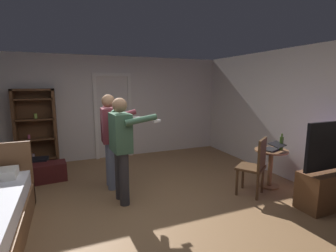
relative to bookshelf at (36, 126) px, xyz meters
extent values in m
plane|color=olive|center=(1.48, -2.76, -0.95)|extent=(6.91, 6.91, 0.00)
cube|color=silver|center=(1.48, 0.23, 0.32)|extent=(6.52, 0.12, 2.54)
cube|color=silver|center=(4.68, -2.76, 0.32)|extent=(0.12, 6.09, 2.54)
cube|color=white|center=(1.31, 0.15, 0.08)|extent=(0.08, 0.08, 2.05)
cube|color=white|center=(2.16, 0.15, 0.08)|extent=(0.08, 0.08, 2.05)
cube|color=white|center=(1.73, 0.15, 1.14)|extent=(0.93, 0.08, 0.08)
cube|color=brown|center=(-0.39, -0.03, -0.07)|extent=(0.06, 0.32, 1.77)
cube|color=brown|center=(0.39, -0.03, -0.07)|extent=(0.06, 0.32, 1.77)
cube|color=brown|center=(0.00, -0.03, 0.80)|extent=(0.84, 0.32, 0.04)
cube|color=brown|center=(0.00, 0.12, -0.07)|extent=(0.84, 0.02, 1.77)
cube|color=brown|center=(0.00, -0.03, -0.73)|extent=(0.78, 0.32, 0.03)
cylinder|color=#C5AAB6|center=(-0.10, -0.03, -0.67)|extent=(0.06, 0.06, 0.09)
cube|color=brown|center=(0.00, -0.03, -0.29)|extent=(0.78, 0.32, 0.03)
cylinder|color=#C95883|center=(-0.15, -0.03, -0.23)|extent=(0.05, 0.05, 0.09)
cube|color=brown|center=(0.00, -0.03, 0.15)|extent=(0.78, 0.32, 0.03)
cylinder|color=#9BC44E|center=(0.01, -0.03, 0.22)|extent=(0.06, 0.06, 0.11)
cube|color=brown|center=(0.00, -0.03, 0.60)|extent=(0.78, 0.32, 0.03)
cube|color=brown|center=(4.32, -3.75, -0.66)|extent=(1.07, 0.40, 0.57)
cube|color=#553798|center=(4.32, -3.74, 0.03)|extent=(1.18, 0.01, 0.66)
cylinder|color=brown|center=(4.02, -2.83, -0.61)|extent=(0.08, 0.08, 0.67)
cylinder|color=brown|center=(4.02, -2.83, -0.93)|extent=(0.35, 0.35, 0.03)
cylinder|color=brown|center=(4.02, -2.83, -0.26)|extent=(0.58, 0.58, 0.03)
cube|color=black|center=(3.99, -2.83, -0.24)|extent=(0.37, 0.31, 0.02)
cube|color=black|center=(4.02, -2.95, -0.12)|extent=(0.37, 0.29, 0.06)
cube|color=#31415C|center=(4.02, -2.94, -0.12)|extent=(0.33, 0.25, 0.05)
cylinder|color=#345417|center=(4.16, -2.91, -0.13)|extent=(0.06, 0.06, 0.24)
cylinder|color=#345417|center=(4.16, -2.91, 0.02)|extent=(0.03, 0.03, 0.06)
cylinder|color=#4C331E|center=(3.52, -2.70, -0.72)|extent=(0.04, 0.04, 0.45)
cylinder|color=#4C331E|center=(3.24, -2.89, -0.72)|extent=(0.04, 0.04, 0.45)
cylinder|color=#4C331E|center=(3.71, -2.98, -0.72)|extent=(0.04, 0.04, 0.45)
cylinder|color=#4C331E|center=(3.43, -3.17, -0.72)|extent=(0.04, 0.04, 0.45)
cube|color=#4C331E|center=(3.47, -2.94, -0.48)|extent=(0.58, 0.58, 0.04)
cube|color=#4C331E|center=(3.57, -3.08, -0.21)|extent=(0.37, 0.27, 0.50)
cylinder|color=#333338|center=(1.39, -2.26, -0.53)|extent=(0.15, 0.15, 0.84)
cylinder|color=#333338|center=(1.41, -2.51, -0.53)|extent=(0.15, 0.15, 0.84)
cube|color=#3F664C|center=(1.40, -2.38, 0.18)|extent=(0.29, 0.46, 0.59)
sphere|color=#936B4C|center=(1.40, -2.38, 0.60)|extent=(0.23, 0.23, 0.23)
cylinder|color=#3F664C|center=(1.47, -2.13, 0.29)|extent=(0.33, 0.11, 0.48)
cylinder|color=#3F664C|center=(1.66, -2.61, 0.40)|extent=(0.50, 0.13, 0.15)
cube|color=white|center=(1.91, -2.62, 0.36)|extent=(0.12, 0.04, 0.04)
cylinder|color=slate|center=(1.33, -1.63, -0.52)|extent=(0.15, 0.15, 0.85)
cylinder|color=slate|center=(1.33, -1.85, -0.52)|extent=(0.15, 0.15, 0.85)
cube|color=brown|center=(1.33, -1.74, 0.20)|extent=(0.27, 0.39, 0.60)
sphere|color=#936B4C|center=(1.33, -1.74, 0.63)|extent=(0.23, 0.23, 0.23)
cylinder|color=brown|center=(1.42, -1.52, 0.31)|extent=(0.33, 0.10, 0.49)
cylinder|color=brown|center=(1.54, -1.96, 0.40)|extent=(0.45, 0.10, 0.19)
cube|color=white|center=(1.76, -1.99, 0.34)|extent=(0.12, 0.04, 0.04)
cube|color=black|center=(-0.08, -0.67, -0.75)|extent=(0.66, 0.36, 0.39)
cube|color=#4C1919|center=(0.25, -0.98, -0.77)|extent=(0.66, 0.44, 0.35)
camera|label=1|loc=(0.65, -6.13, 0.93)|focal=26.56mm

